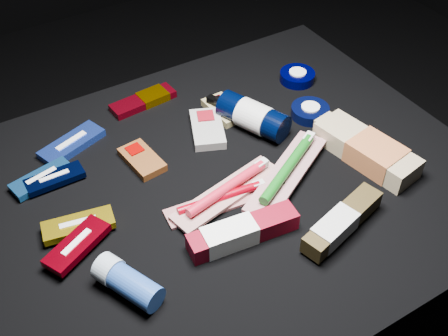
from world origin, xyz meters
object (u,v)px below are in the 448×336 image
lotion_bottle (253,116)px  bodywash_bottle (368,151)px  deodorant_stick (127,282)px  toothpaste_carton_red (238,233)px

lotion_bottle → bodywash_bottle: lotion_bottle is taller
deodorant_stick → lotion_bottle: bearing=7.7°
toothpaste_carton_red → lotion_bottle: bearing=59.0°
deodorant_stick → toothpaste_carton_red: deodorant_stick is taller
lotion_bottle → deodorant_stick: lotion_bottle is taller
bodywash_bottle → toothpaste_carton_red: bodywash_bottle is taller
lotion_bottle → bodywash_bottle: size_ratio=0.84×
lotion_bottle → bodywash_bottle: (0.14, -0.20, -0.01)m
bodywash_bottle → deodorant_stick: 0.52m
lotion_bottle → toothpaste_carton_red: 0.30m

